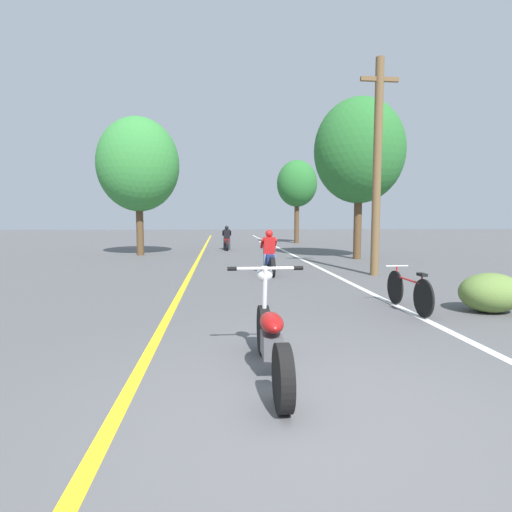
{
  "coord_description": "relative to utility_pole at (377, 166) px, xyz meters",
  "views": [
    {
      "loc": [
        -0.82,
        -3.14,
        1.65
      ],
      "look_at": [
        -0.09,
        4.87,
        0.9
      ],
      "focal_mm": 28.0,
      "sensor_mm": 36.0,
      "label": 1
    }
  ],
  "objects": [
    {
      "name": "ground_plane",
      "position": [
        -3.71,
        -8.14,
        -3.17
      ],
      "size": [
        120.0,
        120.0,
        0.0
      ],
      "primitive_type": "plane",
      "color": "#515154"
    },
    {
      "name": "lane_stripe_center",
      "position": [
        -5.41,
        4.73,
        -3.17
      ],
      "size": [
        0.14,
        48.0,
        0.01
      ],
      "primitive_type": "cube",
      "color": "yellow",
      "rests_on": "ground"
    },
    {
      "name": "lane_stripe_edge",
      "position": [
        -1.18,
        4.73,
        -3.17
      ],
      "size": [
        0.14,
        48.0,
        0.01
      ],
      "primitive_type": "cube",
      "color": "white",
      "rests_on": "ground"
    },
    {
      "name": "utility_pole",
      "position": [
        0.0,
        0.0,
        0.0
      ],
      "size": [
        1.1,
        0.24,
        6.17
      ],
      "color": "brown",
      "rests_on": "ground"
    },
    {
      "name": "roadside_tree_right_near",
      "position": [
        1.13,
        4.7,
        1.2
      ],
      "size": [
        3.66,
        3.3,
        6.5
      ],
      "color": "#513A23",
      "rests_on": "ground"
    },
    {
      "name": "roadside_tree_right_far",
      "position": [
        0.73,
        15.7,
        0.83
      ],
      "size": [
        2.73,
        2.45,
        5.61
      ],
      "color": "#513A23",
      "rests_on": "ground"
    },
    {
      "name": "roadside_tree_left",
      "position": [
        -8.12,
        7.22,
        0.88
      ],
      "size": [
        3.62,
        3.26,
        6.15
      ],
      "color": "#513A23",
      "rests_on": "ground"
    },
    {
      "name": "roadside_bush",
      "position": [
        0.24,
        -4.73,
        -2.82
      ],
      "size": [
        1.1,
        0.88,
        0.7
      ],
      "color": "#5B7A38",
      "rests_on": "ground"
    },
    {
      "name": "motorcycle_foreground",
      "position": [
        -4.0,
        -7.21,
        -2.77
      ],
      "size": [
        0.89,
        2.09,
        1.1
      ],
      "color": "black",
      "rests_on": "ground"
    },
    {
      "name": "motorcycle_rider_lead",
      "position": [
        -3.05,
        0.58,
        -2.67
      ],
      "size": [
        0.5,
        2.0,
        1.33
      ],
      "color": "black",
      "rests_on": "ground"
    },
    {
      "name": "motorcycle_rider_far",
      "position": [
        -4.15,
        10.1,
        -2.68
      ],
      "size": [
        0.5,
        1.95,
        1.29
      ],
      "color": "black",
      "rests_on": "ground"
    },
    {
      "name": "bicycle_parked",
      "position": [
        -1.14,
        -4.45,
        -2.82
      ],
      "size": [
        0.44,
        1.74,
        0.76
      ],
      "color": "black",
      "rests_on": "ground"
    }
  ]
}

